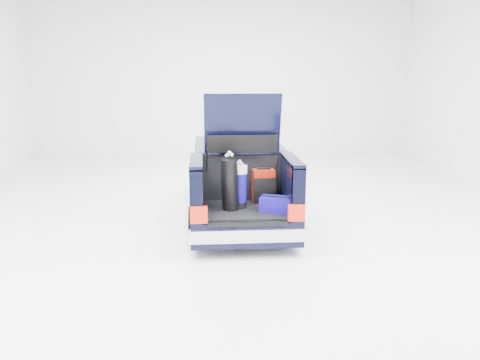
{
  "coord_description": "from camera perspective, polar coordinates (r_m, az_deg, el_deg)",
  "views": [
    {
      "loc": [
        -0.66,
        -9.46,
        2.92
      ],
      "look_at": [
        0.0,
        -0.5,
        0.86
      ],
      "focal_mm": 38.0,
      "sensor_mm": 36.0,
      "label": 1
    }
  ],
  "objects": [
    {
      "name": "blue_golf_bag",
      "position": [
        8.35,
        -0.01,
        -0.68
      ],
      "size": [
        0.26,
        0.26,
        0.8
      ],
      "rotation": [
        0.0,
        0.0,
        -0.08
      ],
      "color": "black",
      "rests_on": "car"
    },
    {
      "name": "black_golf_bag",
      "position": [
        8.17,
        -1.16,
        -0.47
      ],
      "size": [
        0.36,
        0.42,
        0.96
      ],
      "rotation": [
        0.0,
        0.0,
        -0.33
      ],
      "color": "black",
      "rests_on": "car"
    },
    {
      "name": "ground",
      "position": [
        9.93,
        -0.21,
        -4.22
      ],
      "size": [
        14.0,
        14.0,
        0.0
      ],
      "primitive_type": "plane",
      "color": "white",
      "rests_on": "ground"
    },
    {
      "name": "red_suitcase",
      "position": [
        8.68,
        2.65,
        -0.68
      ],
      "size": [
        0.38,
        0.26,
        0.61
      ],
      "rotation": [
        0.0,
        0.0,
        0.05
      ],
      "color": "#731003",
      "rests_on": "car"
    },
    {
      "name": "blue_duffel",
      "position": [
        8.19,
        4.09,
        -2.73
      ],
      "size": [
        0.58,
        0.48,
        0.26
      ],
      "rotation": [
        0.0,
        0.0,
        -0.35
      ],
      "color": "#100572",
      "rests_on": "car"
    },
    {
      "name": "car",
      "position": [
        9.85,
        -0.26,
        -0.3
      ],
      "size": [
        1.87,
        4.65,
        2.47
      ],
      "color": "black",
      "rests_on": "ground"
    }
  ]
}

